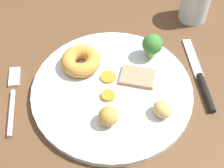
# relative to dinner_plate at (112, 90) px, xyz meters

# --- Properties ---
(dining_table) EXTENTS (1.20, 0.84, 0.04)m
(dining_table) POSITION_rel_dinner_plate_xyz_m (0.03, 0.02, -0.02)
(dining_table) COLOR brown
(dining_table) RESTS_ON ground
(dinner_plate) EXTENTS (0.30, 0.30, 0.01)m
(dinner_plate) POSITION_rel_dinner_plate_xyz_m (0.00, 0.00, 0.00)
(dinner_plate) COLOR white
(dinner_plate) RESTS_ON dining_table
(meat_slice_main) EXTENTS (0.08, 0.07, 0.01)m
(meat_slice_main) POSITION_rel_dinner_plate_xyz_m (0.05, 0.01, 0.01)
(meat_slice_main) COLOR tan
(meat_slice_main) RESTS_ON dinner_plate
(yorkshire_pudding) EXTENTS (0.08, 0.08, 0.03)m
(yorkshire_pudding) POSITION_rel_dinner_plate_xyz_m (-0.05, 0.06, 0.02)
(yorkshire_pudding) COLOR #C68938
(yorkshire_pudding) RESTS_ON dinner_plate
(roast_potato_left) EXTENTS (0.04, 0.04, 0.03)m
(roast_potato_left) POSITION_rel_dinner_plate_xyz_m (0.07, -0.07, 0.02)
(roast_potato_left) COLOR #D8B260
(roast_potato_left) RESTS_ON dinner_plate
(roast_potato_right) EXTENTS (0.05, 0.05, 0.03)m
(roast_potato_right) POSITION_rel_dinner_plate_xyz_m (-0.02, -0.07, 0.02)
(roast_potato_right) COLOR #BC8C42
(roast_potato_right) RESTS_ON dinner_plate
(carrot_coin_front) EXTENTS (0.02, 0.02, 0.01)m
(carrot_coin_front) POSITION_rel_dinner_plate_xyz_m (-0.01, -0.02, 0.01)
(carrot_coin_front) COLOR orange
(carrot_coin_front) RESTS_ON dinner_plate
(carrot_coin_back) EXTENTS (0.03, 0.03, 0.01)m
(carrot_coin_back) POSITION_rel_dinner_plate_xyz_m (-0.00, 0.03, 0.01)
(carrot_coin_back) COLOR orange
(carrot_coin_back) RESTS_ON dinner_plate
(broccoli_floret) EXTENTS (0.04, 0.04, 0.05)m
(broccoli_floret) POSITION_rel_dinner_plate_xyz_m (0.09, 0.06, 0.04)
(broccoli_floret) COLOR #8CB766
(broccoli_floret) RESTS_ON dinner_plate
(fork) EXTENTS (0.02, 0.15, 0.01)m
(fork) POSITION_rel_dinner_plate_xyz_m (-0.18, 0.02, -0.00)
(fork) COLOR silver
(fork) RESTS_ON dining_table
(knife) EXTENTS (0.03, 0.19, 0.01)m
(knife) POSITION_rel_dinner_plate_xyz_m (0.17, -0.00, -0.00)
(knife) COLOR black
(knife) RESTS_ON dining_table
(water_glass) EXTENTS (0.06, 0.06, 0.09)m
(water_glass) POSITION_rel_dinner_plate_xyz_m (0.22, 0.18, 0.04)
(water_glass) COLOR silver
(water_glass) RESTS_ON dining_table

